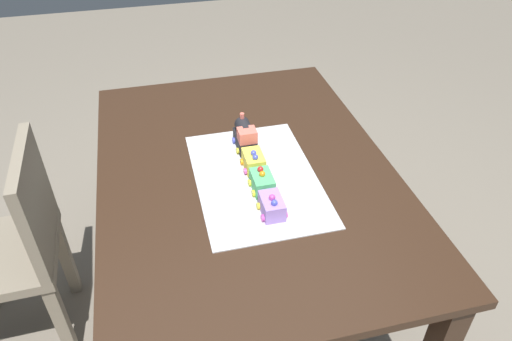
{
  "coord_description": "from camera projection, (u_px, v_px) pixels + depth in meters",
  "views": [
    {
      "loc": [
        1.29,
        -0.28,
        1.75
      ],
      "look_at": [
        0.06,
        0.02,
        0.77
      ],
      "focal_mm": 33.79,
      "sensor_mm": 36.0,
      "label": 1
    }
  ],
  "objects": [
    {
      "name": "ground_plane",
      "position": [
        248.0,
        302.0,
        2.12
      ],
      "size": [
        8.0,
        8.0,
        0.0
      ],
      "primitive_type": "plane",
      "color": "gray"
    },
    {
      "name": "dining_table",
      "position": [
        246.0,
        192.0,
        1.73
      ],
      "size": [
        1.4,
        1.0,
        0.74
      ],
      "color": "#382316",
      "rests_on": "ground"
    },
    {
      "name": "chair",
      "position": [
        16.0,
        247.0,
        1.73
      ],
      "size": [
        0.41,
        0.41,
        0.86
      ],
      "rotation": [
        0.0,
        0.0,
        0.03
      ],
      "color": "gray",
      "rests_on": "ground"
    },
    {
      "name": "cake_board",
      "position": [
        256.0,
        178.0,
        1.62
      ],
      "size": [
        0.6,
        0.4,
        0.0
      ],
      "primitive_type": "cube",
      "color": "silver",
      "rests_on": "dining_table"
    },
    {
      "name": "cake_locomotive",
      "position": [
        245.0,
        136.0,
        1.73
      ],
      "size": [
        0.14,
        0.08,
        0.12
      ],
      "color": "#232328",
      "rests_on": "cake_board"
    },
    {
      "name": "cake_car_caboose_lemon",
      "position": [
        254.0,
        161.0,
        1.64
      ],
      "size": [
        0.1,
        0.08,
        0.07
      ],
      "color": "#F4E04C",
      "rests_on": "cake_board"
    },
    {
      "name": "cake_car_hopper_mint_green",
      "position": [
        262.0,
        182.0,
        1.55
      ],
      "size": [
        0.1,
        0.08,
        0.07
      ],
      "color": "#59CC7A",
      "rests_on": "cake_board"
    },
    {
      "name": "cake_car_flatbed_lavender",
      "position": [
        272.0,
        206.0,
        1.46
      ],
      "size": [
        0.1,
        0.08,
        0.07
      ],
      "color": "#AD84E0",
      "rests_on": "cake_board"
    }
  ]
}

